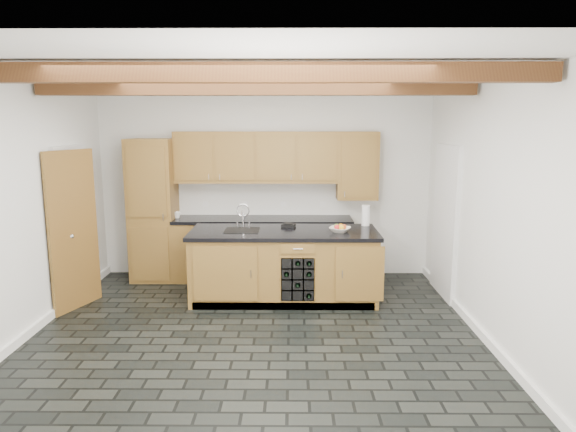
{
  "coord_description": "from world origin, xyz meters",
  "views": [
    {
      "loc": [
        0.41,
        -5.29,
        2.31
      ],
      "look_at": [
        0.36,
        0.8,
        1.21
      ],
      "focal_mm": 32.0,
      "sensor_mm": 36.0,
      "label": 1
    }
  ],
  "objects_px": {
    "island": "(284,265)",
    "paper_towel": "(366,215)",
    "kitchen_scale": "(288,225)",
    "fruit_bowl": "(340,230)"
  },
  "relations": [
    {
      "from": "island",
      "to": "kitchen_scale",
      "type": "distance_m",
      "value": 0.55
    },
    {
      "from": "kitchen_scale",
      "to": "paper_towel",
      "type": "relative_size",
      "value": 0.73
    },
    {
      "from": "paper_towel",
      "to": "fruit_bowl",
      "type": "bearing_deg",
      "value": -131.6
    },
    {
      "from": "kitchen_scale",
      "to": "fruit_bowl",
      "type": "relative_size",
      "value": 0.76
    },
    {
      "from": "island",
      "to": "paper_towel",
      "type": "height_order",
      "value": "paper_towel"
    },
    {
      "from": "island",
      "to": "paper_towel",
      "type": "bearing_deg",
      "value": 18.19
    },
    {
      "from": "fruit_bowl",
      "to": "paper_towel",
      "type": "xyz_separation_m",
      "value": [
        0.39,
        0.44,
        0.11
      ]
    },
    {
      "from": "paper_towel",
      "to": "island",
      "type": "bearing_deg",
      "value": -161.81
    },
    {
      "from": "kitchen_scale",
      "to": "fruit_bowl",
      "type": "bearing_deg",
      "value": -8.11
    },
    {
      "from": "fruit_bowl",
      "to": "kitchen_scale",
      "type": "bearing_deg",
      "value": 154.23
    }
  ]
}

